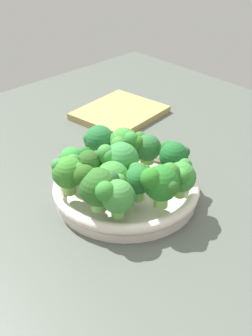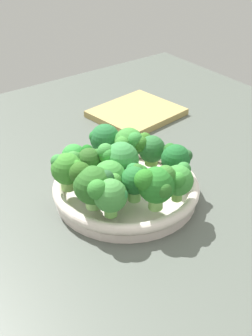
# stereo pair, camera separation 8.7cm
# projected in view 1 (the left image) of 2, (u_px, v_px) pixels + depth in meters

# --- Properties ---
(ground_plane) EXTENTS (1.30, 1.30, 0.03)m
(ground_plane) POSITION_uv_depth(u_px,v_px,m) (130.00, 219.00, 0.87)
(ground_plane) COLOR #4F564E
(bowl) EXTENTS (0.28, 0.28, 0.04)m
(bowl) POSITION_uv_depth(u_px,v_px,m) (126.00, 190.00, 0.90)
(bowl) COLOR silver
(bowl) RESTS_ON ground_plane
(broccoli_floret_0) EXTENTS (0.05, 0.05, 0.07)m
(broccoli_floret_0) POSITION_uv_depth(u_px,v_px,m) (90.00, 163.00, 0.87)
(broccoli_floret_0) COLOR #8AC25F
(broccoli_floret_0) RESTS_ON bowl
(broccoli_floret_1) EXTENTS (0.06, 0.07, 0.07)m
(broccoli_floret_1) POSITION_uv_depth(u_px,v_px,m) (113.00, 178.00, 0.83)
(broccoli_floret_1) COLOR #8FD161
(broccoli_floret_1) RESTS_ON bowl
(broccoli_floret_2) EXTENTS (0.06, 0.06, 0.07)m
(broccoli_floret_2) POSITION_uv_depth(u_px,v_px,m) (173.00, 156.00, 0.90)
(broccoli_floret_2) COLOR #9ED16A
(broccoli_floret_2) RESTS_ON bowl
(broccoli_floret_3) EXTENTS (0.05, 0.05, 0.06)m
(broccoli_floret_3) POSITION_uv_depth(u_px,v_px,m) (72.00, 160.00, 0.89)
(broccoli_floret_3) COLOR #87CB67
(broccoli_floret_3) RESTS_ON bowl
(broccoli_floret_4) EXTENTS (0.07, 0.08, 0.08)m
(broccoli_floret_4) POSITION_uv_depth(u_px,v_px,m) (97.00, 186.00, 0.79)
(broccoli_floret_4) COLOR #90D171
(broccoli_floret_4) RESTS_ON bowl
(broccoli_floret_5) EXTENTS (0.07, 0.06, 0.08)m
(broccoli_floret_5) POSITION_uv_depth(u_px,v_px,m) (118.00, 159.00, 0.86)
(broccoli_floret_5) COLOR #96D666
(broccoli_floret_5) RESTS_ON bowl
(broccoli_floret_6) EXTENTS (0.06, 0.05, 0.07)m
(broccoli_floret_6) POSITION_uv_depth(u_px,v_px,m) (181.00, 176.00, 0.83)
(broccoli_floret_6) COLOR #87C45A
(broccoli_floret_6) RESTS_ON bowl
(broccoli_floret_7) EXTENTS (0.06, 0.06, 0.06)m
(broccoli_floret_7) POSITION_uv_depth(u_px,v_px,m) (145.00, 147.00, 0.93)
(broccoli_floret_7) COLOR #85B74E
(broccoli_floret_7) RESTS_ON bowl
(broccoli_floret_8) EXTENTS (0.06, 0.06, 0.07)m
(broccoli_floret_8) POSITION_uv_depth(u_px,v_px,m) (98.00, 140.00, 0.95)
(broccoli_floret_8) COLOR #93CB6D
(broccoli_floret_8) RESTS_ON bowl
(broccoli_floret_9) EXTENTS (0.07, 0.07, 0.08)m
(broccoli_floret_9) POSITION_uv_depth(u_px,v_px,m) (162.00, 182.00, 0.80)
(broccoli_floret_9) COLOR #8BC966
(broccoli_floret_9) RESTS_ON bowl
(broccoli_floret_10) EXTENTS (0.07, 0.07, 0.07)m
(broccoli_floret_10) POSITION_uv_depth(u_px,v_px,m) (124.00, 143.00, 0.93)
(broccoli_floret_10) COLOR #97CD71
(broccoli_floret_10) RESTS_ON bowl
(broccoli_floret_11) EXTENTS (0.06, 0.06, 0.07)m
(broccoli_floret_11) POSITION_uv_depth(u_px,v_px,m) (139.00, 178.00, 0.82)
(broccoli_floret_11) COLOR #77B95E
(broccoli_floret_11) RESTS_ON bowl
(broccoli_floret_12) EXTENTS (0.07, 0.06, 0.07)m
(broccoli_floret_12) POSITION_uv_depth(u_px,v_px,m) (116.00, 196.00, 0.78)
(broccoli_floret_12) COLOR #75BE57
(broccoli_floret_12) RESTS_ON bowl
(broccoli_floret_13) EXTENTS (0.06, 0.06, 0.07)m
(broccoli_floret_13) POSITION_uv_depth(u_px,v_px,m) (69.00, 172.00, 0.84)
(broccoli_floret_13) COLOR #98CE67
(broccoli_floret_13) RESTS_ON bowl
(cutting_board) EXTENTS (0.22, 0.20, 0.02)m
(cutting_board) POSITION_uv_depth(u_px,v_px,m) (120.00, 113.00, 1.21)
(cutting_board) COLOR tan
(cutting_board) RESTS_ON ground_plane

